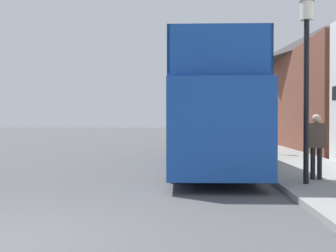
{
  "coord_description": "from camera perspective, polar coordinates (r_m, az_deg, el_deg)",
  "views": [
    {
      "loc": [
        2.72,
        -5.18,
        1.71
      ],
      "look_at": [
        1.78,
        10.27,
        1.51
      ],
      "focal_mm": 42.0,
      "sensor_mm": 36.0,
      "label": 1
    }
  ],
  "objects": [
    {
      "name": "lamp_post_second",
      "position": [
        19.6,
        11.28,
        5.32
      ],
      "size": [
        0.35,
        0.35,
        4.52
      ],
      "color": "black",
      "rests_on": "sidewalk"
    },
    {
      "name": "brick_terrace_rear",
      "position": [
        27.53,
        21.8,
        5.34
      ],
      "size": [
        6.0,
        18.08,
        7.88
      ],
      "color": "brown",
      "rests_on": "ground_plane"
    },
    {
      "name": "parked_car_ahead_of_bus",
      "position": [
        23.32,
        6.13,
        -1.76
      ],
      "size": [
        1.82,
        4.55,
        1.46
      ],
      "rotation": [
        0.0,
        0.0,
        0.02
      ],
      "color": "maroon",
      "rests_on": "ground_plane"
    },
    {
      "name": "pedestrian_third",
      "position": [
        11.24,
        20.72,
        -1.93
      ],
      "size": [
        0.46,
        0.25,
        1.74
      ],
      "color": "#232328",
      "rests_on": "sidewalk"
    },
    {
      "name": "sidewalk",
      "position": [
        23.57,
        13.0,
        -3.26
      ],
      "size": [
        3.45,
        108.0,
        0.14
      ],
      "color": "gray",
      "rests_on": "ground_plane"
    },
    {
      "name": "tour_bus",
      "position": [
        14.39,
        5.5,
        1.06
      ],
      "size": [
        2.84,
        10.71,
        4.01
      ],
      "rotation": [
        0.0,
        0.0,
        0.03
      ],
      "color": "#19479E",
      "rests_on": "ground_plane"
    },
    {
      "name": "lamp_post_nearest",
      "position": [
        10.5,
        19.46,
        10.02
      ],
      "size": [
        0.35,
        0.35,
        4.74
      ],
      "color": "black",
      "rests_on": "sidewalk"
    },
    {
      "name": "ground_plane",
      "position": [
        26.38,
        -2.46,
        -2.96
      ],
      "size": [
        144.0,
        144.0,
        0.0
      ],
      "primitive_type": "plane",
      "color": "#4C4C4F"
    }
  ]
}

